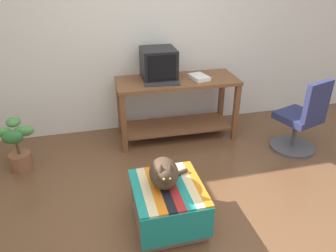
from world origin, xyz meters
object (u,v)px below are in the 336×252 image
object	(u,v)px
tv_monitor	(158,64)
ottoman_with_blanket	(168,205)
desk	(177,98)
keyboard	(162,83)
office_chair	(302,121)
cat	(164,173)
potted_plant	(17,146)
book	(199,77)

from	to	relation	value
tv_monitor	ottoman_with_blanket	distance (m)	1.76
desk	keyboard	xyz separation A→B (m)	(-0.21, -0.12, 0.26)
desk	office_chair	bearing A→B (deg)	-26.72
tv_monitor	office_chair	world-z (taller)	tv_monitor
ottoman_with_blanket	cat	size ratio (longest dim) A/B	1.70
desk	potted_plant	bearing A→B (deg)	-169.28
desk	cat	bearing A→B (deg)	-107.99
keyboard	ottoman_with_blanket	distance (m)	1.50
tv_monitor	keyboard	world-z (taller)	tv_monitor
potted_plant	cat	bearing A→B (deg)	-41.08
desk	potted_plant	size ratio (longest dim) A/B	2.56
office_chair	tv_monitor	bearing A→B (deg)	-45.66
keyboard	office_chair	bearing A→B (deg)	-14.83
ottoman_with_blanket	office_chair	world-z (taller)	office_chair
book	cat	bearing A→B (deg)	-130.70
tv_monitor	keyboard	bearing A→B (deg)	-91.46
desk	keyboard	world-z (taller)	keyboard
desk	cat	size ratio (longest dim) A/B	3.92
keyboard	cat	bearing A→B (deg)	-96.75
book	cat	distance (m)	1.62
cat	office_chair	xyz separation A→B (m)	(1.80, 0.77, -0.12)
office_chair	desk	bearing A→B (deg)	-46.12
book	cat	world-z (taller)	book
tv_monitor	cat	bearing A→B (deg)	-99.86
desk	ottoman_with_blanket	bearing A→B (deg)	-106.83
book	office_chair	bearing A→B (deg)	-43.80
keyboard	tv_monitor	bearing A→B (deg)	92.98
tv_monitor	keyboard	distance (m)	0.27
desk	keyboard	size ratio (longest dim) A/B	3.64
keyboard	ottoman_with_blanket	world-z (taller)	keyboard
tv_monitor	cat	distance (m)	1.63
desk	cat	xyz separation A→B (m)	(-0.50, -1.45, -0.01)
ottoman_with_blanket	book	bearing A→B (deg)	62.72
keyboard	desk	bearing A→B (deg)	35.57
potted_plant	ottoman_with_blanket	bearing A→B (deg)	-41.13
book	potted_plant	world-z (taller)	book
desk	book	xyz separation A→B (m)	(0.26, -0.05, 0.27)
ottoman_with_blanket	potted_plant	xyz separation A→B (m)	(-1.34, 1.17, 0.08)
keyboard	cat	world-z (taller)	keyboard
desk	ottoman_with_blanket	size ratio (longest dim) A/B	2.31
ottoman_with_blanket	cat	distance (m)	0.31
tv_monitor	book	bearing A→B (deg)	-15.77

